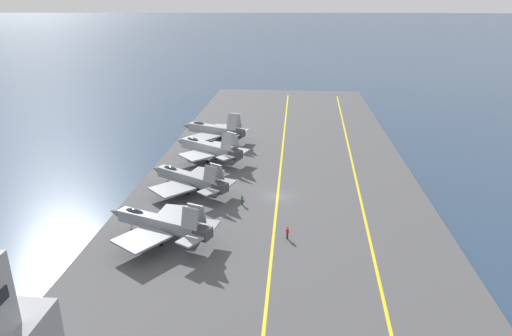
# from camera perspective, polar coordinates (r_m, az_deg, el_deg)

# --- Properties ---
(ground_plane) EXTENTS (2000.00, 2000.00, 0.00)m
(ground_plane) POSITION_cam_1_polar(r_m,az_deg,el_deg) (73.48, 2.71, -3.81)
(ground_plane) COLOR navy
(carrier_deck) EXTENTS (179.70, 47.66, 0.40)m
(carrier_deck) POSITION_cam_1_polar(r_m,az_deg,el_deg) (73.40, 2.71, -3.67)
(carrier_deck) COLOR #4C4C4F
(carrier_deck) RESTS_ON ground
(deck_stripe_foul_line) EXTENTS (161.65, 5.82, 0.01)m
(deck_stripe_foul_line) POSITION_cam_1_polar(r_m,az_deg,el_deg) (74.07, 12.92, -3.80)
(deck_stripe_foul_line) COLOR yellow
(deck_stripe_foul_line) RESTS_ON carrier_deck
(deck_stripe_centerline) EXTENTS (161.73, 0.36, 0.01)m
(deck_stripe_centerline) POSITION_cam_1_polar(r_m,az_deg,el_deg) (73.32, 2.72, -3.52)
(deck_stripe_centerline) COLOR yellow
(deck_stripe_centerline) RESTS_ON carrier_deck
(parked_jet_nearest) EXTENTS (13.65, 15.82, 6.10)m
(parked_jet_nearest) POSITION_cam_1_polar(r_m,az_deg,el_deg) (60.40, -11.95, -6.74)
(parked_jet_nearest) COLOR gray
(parked_jet_nearest) RESTS_ON carrier_deck
(parked_jet_second) EXTENTS (13.79, 15.76, 5.75)m
(parked_jet_second) POSITION_cam_1_polar(r_m,az_deg,el_deg) (74.96, -8.44, -1.30)
(parked_jet_second) COLOR gray
(parked_jet_second) RESTS_ON carrier_deck
(parked_jet_third) EXTENTS (13.17, 15.88, 6.51)m
(parked_jet_third) POSITION_cam_1_polar(r_m,az_deg,el_deg) (88.84, -6.02, 2.53)
(parked_jet_third) COLOR #9EA3A8
(parked_jet_third) RESTS_ON carrier_deck
(parked_jet_fourth) EXTENTS (14.13, 15.72, 6.73)m
(parked_jet_fourth) POSITION_cam_1_polar(r_m,az_deg,el_deg) (101.25, -5.33, 4.79)
(parked_jet_fourth) COLOR #93999E
(parked_jet_fourth) RESTS_ON carrier_deck
(crew_red_vest) EXTENTS (0.27, 0.39, 1.79)m
(crew_red_vest) POSITION_cam_1_polar(r_m,az_deg,el_deg) (60.50, 3.95, -8.02)
(crew_red_vest) COLOR #232328
(crew_red_vest) RESTS_ON carrier_deck
(crew_green_vest) EXTENTS (0.33, 0.42, 1.70)m
(crew_green_vest) POSITION_cam_1_polar(r_m,az_deg,el_deg) (69.90, -1.74, -3.92)
(crew_green_vest) COLOR #383328
(crew_green_vest) RESTS_ON carrier_deck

